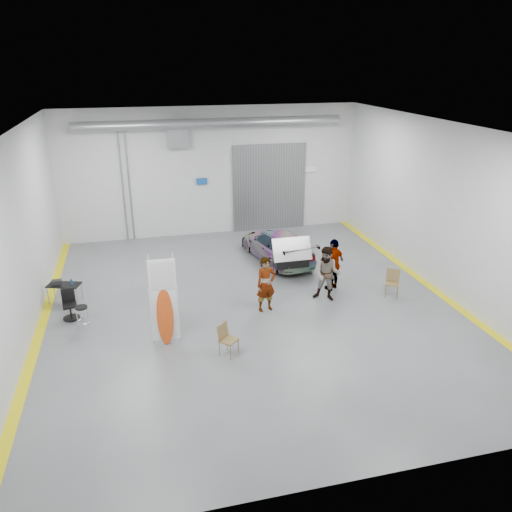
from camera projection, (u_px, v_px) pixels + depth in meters
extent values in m
plane|color=#57595E|center=(251.00, 305.00, 17.27)|extent=(16.00, 16.00, 0.00)
cube|color=#BBBDC0|center=(19.00, 241.00, 14.60)|extent=(0.02, 16.00, 6.00)
cube|color=#BBBDC0|center=(442.00, 208.00, 17.72)|extent=(0.02, 16.00, 6.00)
cube|color=#BBBDC0|center=(212.00, 172.00, 23.38)|extent=(14.00, 0.02, 6.00)
cube|color=#BBBDC0|center=(354.00, 356.00, 8.94)|extent=(14.00, 0.02, 6.00)
cube|color=white|center=(251.00, 128.00, 15.05)|extent=(14.00, 16.00, 0.02)
cube|color=gray|center=(270.00, 188.00, 24.26)|extent=(3.60, 0.12, 4.20)
cube|color=gray|center=(178.00, 134.00, 22.31)|extent=(1.00, 0.50, 1.20)
cylinder|color=gray|center=(212.00, 123.00, 21.99)|extent=(11.90, 0.44, 0.44)
cube|color=#134FA1|center=(202.00, 181.00, 23.34)|extent=(0.50, 0.04, 0.30)
cube|color=white|center=(309.00, 169.00, 24.41)|extent=(0.70, 0.04, 0.25)
cylinder|color=gray|center=(130.00, 188.00, 22.64)|extent=(0.08, 0.08, 5.00)
cylinder|color=gray|center=(123.00, 188.00, 22.58)|extent=(0.08, 0.08, 5.00)
cube|color=#D4C70B|center=(41.00, 329.00, 15.74)|extent=(0.30, 16.00, 0.01)
cube|color=#D4C70B|center=(428.00, 285.00, 18.79)|extent=(0.30, 16.00, 0.01)
imported|color=white|center=(277.00, 245.00, 20.96)|extent=(2.56, 4.68, 1.29)
imported|color=#886A4A|center=(266.00, 284.00, 16.62)|extent=(0.77, 0.58, 1.91)
imported|color=slate|center=(327.00, 274.00, 17.35)|extent=(1.21, 1.14, 1.97)
imported|color=#A65437|center=(334.00, 264.00, 18.17)|extent=(1.20, 1.03, 1.95)
cube|color=white|center=(165.00, 314.00, 14.69)|extent=(0.81, 0.05, 1.72)
ellipsoid|color=orange|center=(165.00, 317.00, 14.63)|extent=(0.48, 0.24, 1.82)
cube|color=white|center=(162.00, 274.00, 14.19)|extent=(0.78, 0.05, 0.91)
cylinder|color=white|center=(152.00, 301.00, 14.43)|extent=(0.02, 0.02, 2.87)
cylinder|color=white|center=(176.00, 298.00, 14.58)|extent=(0.02, 0.02, 2.87)
cube|color=brown|center=(229.00, 340.00, 14.22)|extent=(0.63, 0.63, 0.04)
cube|color=brown|center=(227.00, 329.00, 14.31)|extent=(0.39, 0.38, 0.43)
cube|color=brown|center=(392.00, 284.00, 17.75)|extent=(0.62, 0.62, 0.04)
cube|color=brown|center=(390.00, 275.00, 17.85)|extent=(0.45, 0.31, 0.44)
cylinder|color=black|center=(81.00, 307.00, 15.53)|extent=(0.37, 0.37, 0.05)
torus|color=silver|center=(83.00, 322.00, 15.72)|extent=(0.39, 0.39, 0.02)
cylinder|color=gray|center=(49.00, 298.00, 17.04)|extent=(0.03, 0.03, 0.66)
cylinder|color=gray|center=(80.00, 295.00, 17.26)|extent=(0.03, 0.03, 0.66)
cylinder|color=gray|center=(51.00, 293.00, 17.45)|extent=(0.03, 0.03, 0.66)
cylinder|color=gray|center=(81.00, 290.00, 17.68)|extent=(0.03, 0.03, 0.66)
cube|color=black|center=(64.00, 285.00, 17.23)|extent=(1.22, 0.87, 0.04)
cylinder|color=navy|center=(72.00, 282.00, 17.16)|extent=(0.07, 0.07, 0.20)
cube|color=black|center=(57.00, 282.00, 17.18)|extent=(0.32, 0.20, 0.17)
cylinder|color=black|center=(72.00, 318.00, 16.37)|extent=(0.53, 0.53, 0.04)
cylinder|color=black|center=(71.00, 312.00, 16.29)|extent=(0.06, 0.06, 0.46)
cube|color=black|center=(70.00, 305.00, 16.20)|extent=(0.51, 0.51, 0.07)
cube|color=black|center=(69.00, 295.00, 16.28)|extent=(0.42, 0.13, 0.48)
cube|color=silver|center=(292.00, 247.00, 18.94)|extent=(1.50, 0.91, 0.04)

